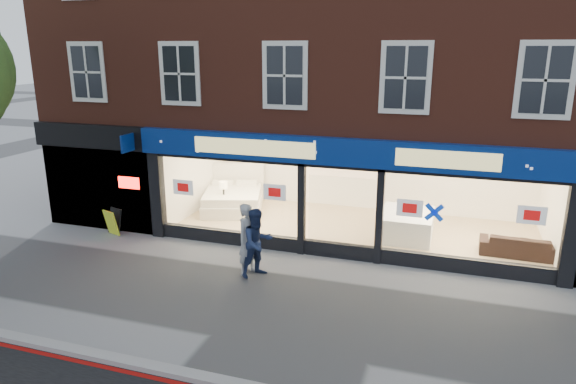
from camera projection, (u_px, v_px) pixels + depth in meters
The scene contains 10 objects.
ground at pixel (308, 310), 11.11m from camera, with size 120.00×120.00×0.00m, color gray.
showroom_floor at pixel (354, 229), 15.90m from camera, with size 11.00×4.50×0.10m, color tan.
building at pixel (372, 7), 15.64m from camera, with size 19.00×8.26×10.30m.
display_bed at pixel (233, 198), 17.67m from camera, with size 2.61×2.87×1.36m.
bedside_table at pixel (224, 206), 17.14m from camera, with size 0.45×0.45×0.55m, color brown.
mattress_stack at pixel (406, 225), 15.07m from camera, with size 1.49×1.88×0.74m.
sofa at pixel (518, 245), 13.72m from camera, with size 1.96×0.77×0.57m, color black.
a_board at pixel (113, 222), 15.53m from camera, with size 0.52×0.33×0.79m, color #CCE127.
pedestrian_grey at pixel (248, 239), 12.71m from camera, with size 0.66×0.44×1.82m, color #A0A3A8.
pedestrian_blue at pixel (258, 243), 12.59m from camera, with size 0.84×0.66×1.74m, color #1A274B.
Camera 1 is at (2.68, -9.63, 5.51)m, focal length 32.00 mm.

